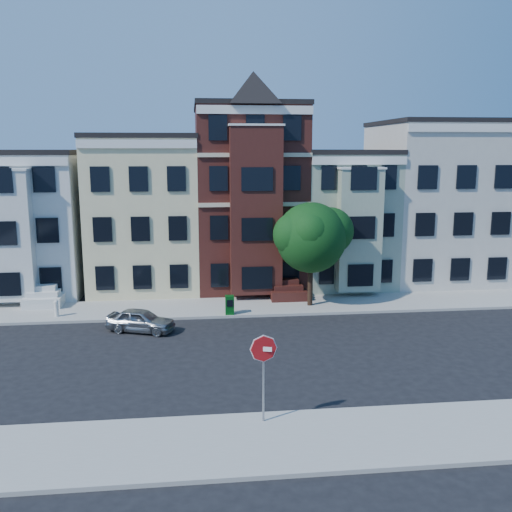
{
  "coord_description": "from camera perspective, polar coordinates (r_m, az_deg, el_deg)",
  "views": [
    {
      "loc": [
        -3.9,
        -24.78,
        9.41
      ],
      "look_at": [
        -0.8,
        2.49,
        4.2
      ],
      "focal_mm": 40.0,
      "sensor_mm": 36.0,
      "label": 1
    }
  ],
  "objects": [
    {
      "name": "house_brown",
      "position": [
        39.62,
        -0.81,
        5.81
      ],
      "size": [
        7.0,
        9.0,
        12.0
      ],
      "primitive_type": "cube",
      "color": "#3D1713",
      "rests_on": "ground"
    },
    {
      "name": "house_white",
      "position": [
        41.11,
        -22.13,
        3.1
      ],
      "size": [
        8.0,
        9.0,
        9.0
      ],
      "primitive_type": "cube",
      "color": "silver",
      "rests_on": "ground"
    },
    {
      "name": "street_tree",
      "position": [
        33.61,
        5.52,
        1.37
      ],
      "size": [
        8.16,
        8.16,
        7.62
      ],
      "primitive_type": null,
      "rotation": [
        0.0,
        0.0,
        -0.29
      ],
      "color": "#134714",
      "rests_on": "far_sidewalk"
    },
    {
      "name": "house_cream",
      "position": [
        43.14,
        17.41,
        5.06
      ],
      "size": [
        8.0,
        9.0,
        11.0
      ],
      "primitive_type": "cube",
      "color": "beige",
      "rests_on": "ground"
    },
    {
      "name": "far_sidewalk",
      "position": [
        34.3,
        0.3,
        -5.04
      ],
      "size": [
        60.0,
        4.0,
        0.15
      ],
      "primitive_type": "cube",
      "color": "#9E9B93",
      "rests_on": "ground"
    },
    {
      "name": "house_yellow",
      "position": [
        39.64,
        -10.95,
        4.17
      ],
      "size": [
        7.0,
        9.0,
        10.0
      ],
      "primitive_type": "cube",
      "color": "beige",
      "rests_on": "ground"
    },
    {
      "name": "stop_sign",
      "position": [
        19.74,
        0.75,
        -11.63
      ],
      "size": [
        0.96,
        0.38,
        3.49
      ],
      "primitive_type": null,
      "rotation": [
        0.0,
        0.0,
        -0.26
      ],
      "color": "#AE1215",
      "rests_on": "near_sidewalk"
    },
    {
      "name": "ground",
      "position": [
        26.79,
        2.34,
        -9.83
      ],
      "size": [
        120.0,
        120.0,
        0.0
      ],
      "primitive_type": "plane",
      "color": "black"
    },
    {
      "name": "fire_hydrant",
      "position": [
        33.82,
        -19.32,
        -5.11
      ],
      "size": [
        0.32,
        0.32,
        0.75
      ],
      "primitive_type": "cylinder",
      "rotation": [
        0.0,
        0.0,
        -0.26
      ],
      "color": "silver",
      "rests_on": "far_sidewalk"
    },
    {
      "name": "house_green",
      "position": [
        40.93,
        8.31,
        3.74
      ],
      "size": [
        6.0,
        9.0,
        9.0
      ],
      "primitive_type": "cube",
      "color": "#92A088",
      "rests_on": "ground"
    },
    {
      "name": "newspaper_box",
      "position": [
        32.34,
        -2.66,
        -4.91
      ],
      "size": [
        0.49,
        0.44,
        1.08
      ],
      "primitive_type": "cube",
      "rotation": [
        0.0,
        0.0,
        -0.02
      ],
      "color": "#0A4E14",
      "rests_on": "far_sidewalk"
    },
    {
      "name": "parked_car",
      "position": [
        30.37,
        -11.45,
        -6.32
      ],
      "size": [
        3.84,
        2.57,
        1.21
      ],
      "primitive_type": "imported",
      "rotation": [
        0.0,
        0.0,
        1.22
      ],
      "color": "#979A9F",
      "rests_on": "ground"
    },
    {
      "name": "near_sidewalk",
      "position": [
        19.59,
        6.1,
        -17.77
      ],
      "size": [
        60.0,
        4.0,
        0.15
      ],
      "primitive_type": "cube",
      "color": "#9E9B93",
      "rests_on": "ground"
    }
  ]
}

